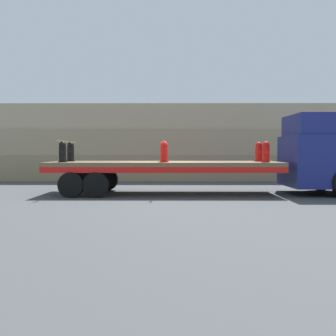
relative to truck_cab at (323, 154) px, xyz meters
The scene contains 12 objects.
ground_plane 6.02m from the truck_cab, behind, with size 120.00×120.00×0.00m, color #3F4244.
rock_cliff 9.20m from the truck_cab, 129.44° to the left, with size 60.00×3.30×4.06m.
truck_cab is the anchor object (origin of this frame).
flatbed_trailer 6.46m from the truck_cab, behind, with size 8.42×2.54×1.19m.
fire_hydrant_black_near_0 9.46m from the truck_cab, behind, with size 0.32×0.56×0.74m.
fire_hydrant_black_far_0 9.46m from the truck_cab, behind, with size 0.32×0.56×0.74m.
fire_hydrant_red_near_1 5.86m from the truck_cab, behind, with size 0.32×0.56×0.74m.
fire_hydrant_red_far_1 5.86m from the truck_cab, behind, with size 0.32×0.56×0.74m.
fire_hydrant_red_near_2 2.29m from the truck_cab, 166.45° to the right, with size 0.32×0.56×0.74m.
fire_hydrant_red_far_2 2.29m from the truck_cab, 166.45° to the left, with size 0.32×0.56×0.74m.
cargo_strap_rear 9.46m from the truck_cab, behind, with size 0.05×2.64×0.01m.
cargo_strap_middle 5.85m from the truck_cab, behind, with size 0.05×2.64×0.01m.
Camera 1 is at (0.22, -13.81, 1.62)m, focal length 40.00 mm.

